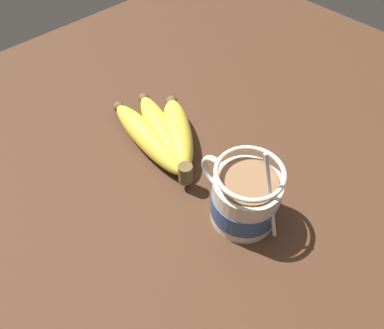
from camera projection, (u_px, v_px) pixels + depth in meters
table at (227, 197)px, 54.63cm from camera, size 111.73×111.73×3.71cm
coffee_mug at (244, 198)px, 47.41cm from camera, size 13.24×8.76×13.67cm
banana_bunch at (163, 134)px, 57.67cm from camera, size 20.62×12.89×4.47cm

